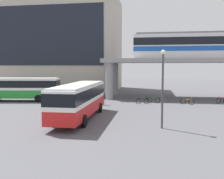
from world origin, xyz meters
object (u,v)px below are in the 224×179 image
train (196,45)px  bicycle_black (143,101)px  bicycle_red (222,100)px  bicycle_green (153,100)px  bicycle_orange (187,102)px  bus_main (79,97)px  station_building (60,45)px  pedestrian_waiting_near_stop (103,99)px  bus_secondary (19,87)px

train → bicycle_black: (-7.51, -6.72, -7.56)m
bicycle_black → bicycle_red: same height
bicycle_green → bicycle_orange: same height
bus_main → bicycle_red: 20.17m
station_building → bicycle_red: station_building is taller
station_building → bicycle_green: station_building is taller
train → bicycle_green: train is taller
bicycle_black → pedestrian_waiting_near_stop: pedestrian_waiting_near_stop is taller
bicycle_red → bicycle_green: size_ratio=0.98×
bicycle_black → bicycle_green: (1.40, 1.23, 0.00)m
bicycle_orange → bus_main: bearing=-136.2°
bicycle_green → bicycle_red: bearing=6.4°
bus_main → bicycle_black: size_ratio=6.39×
bicycle_black → pedestrian_waiting_near_stop: 5.20m
train → bicycle_black: 12.59m
bicycle_black → bus_main: bearing=-117.9°
station_building → pedestrian_waiting_near_stop: size_ratio=13.65×
bicycle_red → pedestrian_waiting_near_stop: 15.72m
station_building → bicycle_black: size_ratio=13.60×
bus_secondary → bicycle_red: (27.44, 2.25, -1.63)m
bus_main → bicycle_green: (6.82, 11.49, -1.63)m
train → bicycle_green: 11.16m
train → bicycle_orange: 10.05m
train → bus_secondary: size_ratio=1.62×
bicycle_red → bicycle_orange: bearing=-158.4°
train → bicycle_red: bearing=-57.8°
station_building → bicycle_black: 26.16m
train → pedestrian_waiting_near_stop: 16.62m
pedestrian_waiting_near_stop → train: bearing=34.7°
station_building → pedestrian_waiting_near_stop: bearing=-56.7°
train → bicycle_orange: train is taller
bus_main → bicycle_orange: bus_main is taller
bus_secondary → bicycle_red: bus_secondary is taller
bicycle_black → pedestrian_waiting_near_stop: bearing=-159.2°
bicycle_red → bicycle_orange: same height
bicycle_green → pedestrian_waiting_near_stop: (-6.25, -3.07, 0.45)m
station_building → train: station_building is taller
bus_secondary → bicycle_black: bus_secondary is taller
bus_secondary → bicycle_green: (18.50, 1.25, -1.63)m
bus_secondary → bicycle_red: size_ratio=6.45×
bicycle_orange → train: bearing=73.5°
station_building → bus_secondary: size_ratio=2.08×
station_building → bus_main: station_building is taller
bus_main → bicycle_orange: 15.41m
bicycle_black → bicycle_orange: (5.63, 0.36, 0.00)m
station_building → bus_main: size_ratio=2.13×
station_building → bus_main: bearing=-66.5°
bicycle_orange → bicycle_red: bearing=21.6°
bicycle_red → pedestrian_waiting_near_stop: size_ratio=1.02×
bicycle_black → station_building: bearing=135.1°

